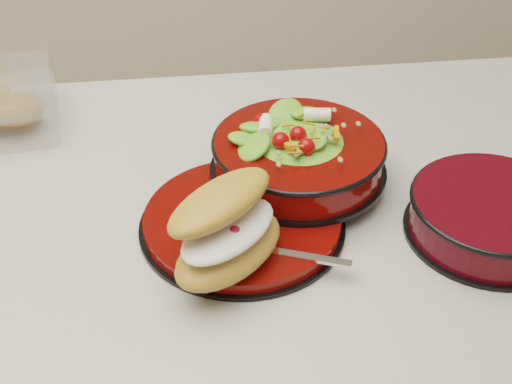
{
  "coord_description": "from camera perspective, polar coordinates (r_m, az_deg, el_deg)",
  "views": [
    {
      "loc": [
        -0.07,
        -0.73,
        1.48
      ],
      "look_at": [
        0.01,
        -0.02,
        0.94
      ],
      "focal_mm": 50.0,
      "sensor_mm": 36.0,
      "label": 1
    }
  ],
  "objects": [
    {
      "name": "extra_bowl",
      "position": [
        0.92,
        18.34,
        -1.73
      ],
      "size": [
        0.21,
        0.21,
        0.05
      ],
      "rotation": [
        0.0,
        0.0,
        0.28
      ],
      "color": "black",
      "rests_on": "island_counter"
    },
    {
      "name": "fork",
      "position": [
        0.84,
        2.16,
        -4.88
      ],
      "size": [
        0.15,
        0.07,
        0.0
      ],
      "rotation": [
        0.0,
        0.0,
        1.2
      ],
      "color": "silver",
      "rests_on": "dinner_plate"
    },
    {
      "name": "croissant",
      "position": [
        0.8,
        -2.26,
        -2.99
      ],
      "size": [
        0.17,
        0.18,
        0.1
      ],
      "rotation": [
        0.0,
        0.0,
        0.78
      ],
      "color": "#BC7E39",
      "rests_on": "dinner_plate"
    },
    {
      "name": "salad_bowl",
      "position": [
        0.95,
        3.43,
        3.45
      ],
      "size": [
        0.24,
        0.24,
        0.1
      ],
      "rotation": [
        0.0,
        0.0,
        0.19
      ],
      "color": "black",
      "rests_on": "dinner_plate"
    },
    {
      "name": "dinner_plate",
      "position": [
        0.9,
        -1.05,
        -2.4
      ],
      "size": [
        0.26,
        0.26,
        0.02
      ],
      "rotation": [
        0.0,
        0.0,
        -0.14
      ],
      "color": "black",
      "rests_on": "island_counter"
    }
  ]
}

